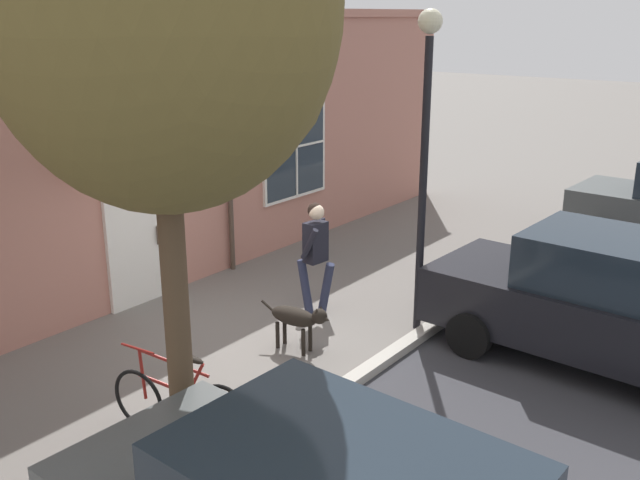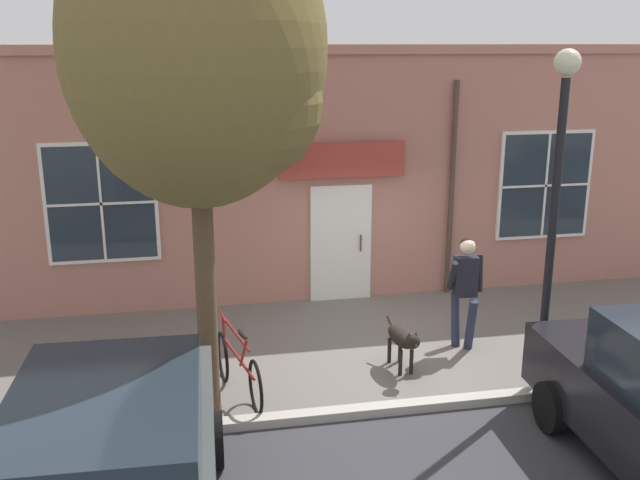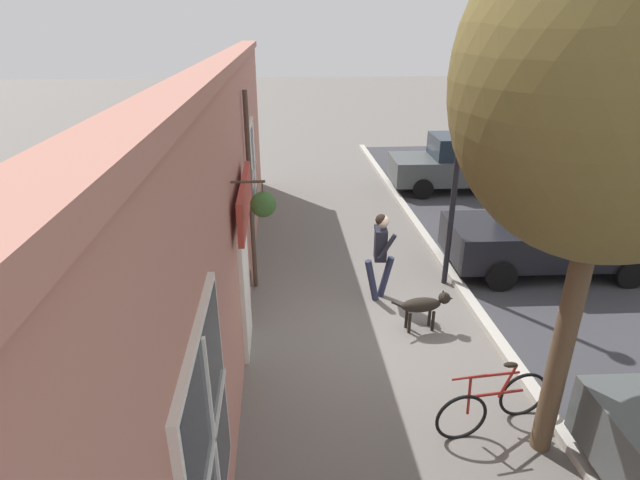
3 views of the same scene
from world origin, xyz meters
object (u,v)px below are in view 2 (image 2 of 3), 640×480
at_px(street_tree_by_curb, 201,56).
at_px(street_lamp, 557,174).
at_px(pedestrian_walking, 465,282).
at_px(dog_on_leash, 403,339).
at_px(parked_car_nearest_curb, 113,476).
at_px(leaning_bicycle, 238,368).

bearing_deg(street_tree_by_curb, street_lamp, 88.91).
distance_m(pedestrian_walking, street_tree_by_curb, 5.23).
xyz_separation_m(dog_on_leash, parked_car_nearest_curb, (3.23, -3.66, 0.40)).
xyz_separation_m(pedestrian_walking, parked_car_nearest_curb, (3.80, -4.80, -0.17)).
bearing_deg(parked_car_nearest_curb, street_lamp, 113.71).
bearing_deg(street_lamp, street_tree_by_curb, -91.09).
bearing_deg(leaning_bicycle, parked_car_nearest_curb, -24.10).
bearing_deg(street_lamp, dog_on_leash, -119.02).
height_order(street_tree_by_curb, leaning_bicycle, street_tree_by_curb).
bearing_deg(street_lamp, leaning_bicycle, -99.00).
relative_size(street_tree_by_curb, street_lamp, 1.40).
xyz_separation_m(pedestrian_walking, dog_on_leash, (0.58, -1.14, -0.57)).
relative_size(pedestrian_walking, leaning_bicycle, 1.04).
distance_m(street_tree_by_curb, street_lamp, 4.52).
bearing_deg(leaning_bicycle, street_lamp, 81.00).
xyz_separation_m(dog_on_leash, street_tree_by_curb, (0.82, -2.66, 3.88)).
bearing_deg(parked_car_nearest_curb, pedestrian_walking, 128.43).
xyz_separation_m(street_tree_by_curb, parked_car_nearest_curb, (2.40, -1.00, -3.48)).
relative_size(pedestrian_walking, street_lamp, 0.39).
distance_m(dog_on_leash, leaning_bicycle, 2.35).
xyz_separation_m(pedestrian_walking, street_tree_by_curb, (1.40, -3.80, 3.31)).
distance_m(street_tree_by_curb, parked_car_nearest_curb, 4.35).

